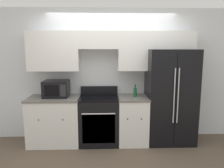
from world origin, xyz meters
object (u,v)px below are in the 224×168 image
Objects in this scene: oven_range at (99,120)px; refrigerator at (170,96)px; microwave at (56,89)px; bottle at (135,92)px.

oven_range is 1.45m from refrigerator.
oven_range is at bearing -177.75° from refrigerator.
bottle is (1.50, -0.06, -0.06)m from microwave.
microwave is 1.50m from bottle.
oven_range is 0.88m from bottle.
oven_range is at bearing -4.28° from microwave.
microwave is at bearing 177.63° from bottle.
refrigerator is (1.38, 0.05, 0.44)m from oven_range.
bottle reaches higher than oven_range.
oven_range is 0.59× the size of refrigerator.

